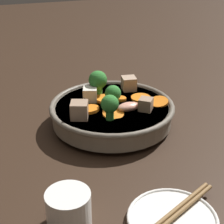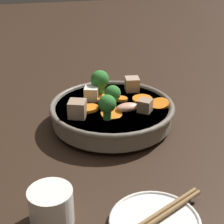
{
  "view_description": "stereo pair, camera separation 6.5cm",
  "coord_description": "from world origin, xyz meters",
  "px_view_note": "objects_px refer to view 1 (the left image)",
  "views": [
    {
      "loc": [
        0.23,
        0.71,
        0.41
      ],
      "look_at": [
        0.0,
        0.0,
        0.03
      ],
      "focal_mm": 60.0,
      "sensor_mm": 36.0,
      "label": 1
    },
    {
      "loc": [
        0.17,
        0.73,
        0.41
      ],
      "look_at": [
        0.0,
        0.0,
        0.03
      ],
      "focal_mm": 60.0,
      "sensor_mm": 36.0,
      "label": 2
    }
  ],
  "objects_px": {
    "chopsticks_pair": "(173,215)",
    "stirfry_bowl": "(112,110)",
    "side_saucer": "(172,220)",
    "tea_cup": "(69,209)"
  },
  "relations": [
    {
      "from": "side_saucer",
      "to": "tea_cup",
      "type": "relative_size",
      "value": 2.05
    },
    {
      "from": "side_saucer",
      "to": "chopsticks_pair",
      "type": "distance_m",
      "value": 0.01
    },
    {
      "from": "chopsticks_pair",
      "to": "stirfry_bowl",
      "type": "bearing_deg",
      "value": -91.29
    },
    {
      "from": "side_saucer",
      "to": "tea_cup",
      "type": "height_order",
      "value": "tea_cup"
    },
    {
      "from": "chopsticks_pair",
      "to": "tea_cup",
      "type": "bearing_deg",
      "value": -16.99
    },
    {
      "from": "stirfry_bowl",
      "to": "chopsticks_pair",
      "type": "distance_m",
      "value": 0.33
    },
    {
      "from": "tea_cup",
      "to": "chopsticks_pair",
      "type": "distance_m",
      "value": 0.16
    },
    {
      "from": "stirfry_bowl",
      "to": "chopsticks_pair",
      "type": "relative_size",
      "value": 1.51
    },
    {
      "from": "stirfry_bowl",
      "to": "tea_cup",
      "type": "relative_size",
      "value": 4.05
    },
    {
      "from": "stirfry_bowl",
      "to": "chopsticks_pair",
      "type": "height_order",
      "value": "stirfry_bowl"
    }
  ]
}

